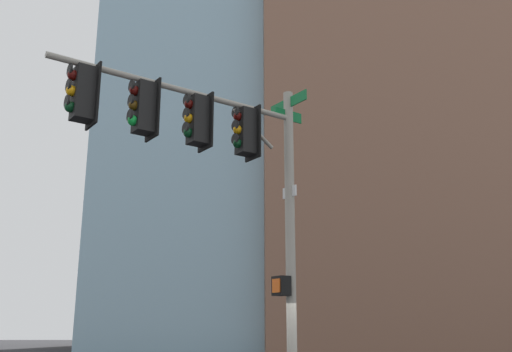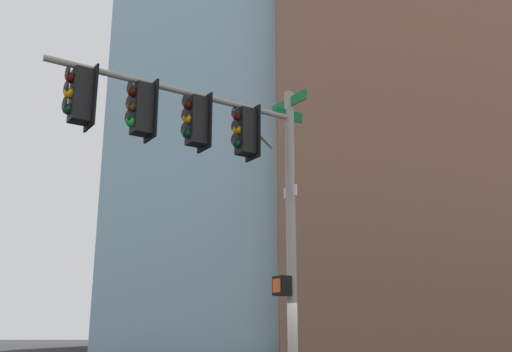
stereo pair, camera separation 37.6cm
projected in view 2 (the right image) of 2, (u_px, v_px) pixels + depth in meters
signal_pole_assembly at (213, 159)px, 11.52m from camera, size 4.86×3.59×7.21m
building_brick_nearside at (380, 81)px, 59.50m from camera, size 22.07×21.34×53.91m
building_brick_farside at (201, 174)px, 76.36m from camera, size 21.03×17.79×43.97m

